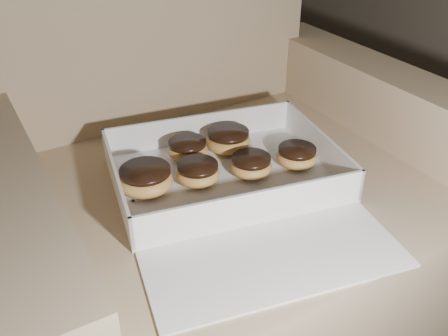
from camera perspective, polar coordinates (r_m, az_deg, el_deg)
armchair at (r=1.16m, az=-1.12°, el=-4.92°), size 0.98×0.83×1.02m
bakery_box at (r=0.98m, az=1.09°, el=-1.99°), size 0.52×0.58×0.07m
donut_a at (r=1.05m, az=8.31°, el=1.37°), size 0.08×0.08×0.04m
donut_b at (r=1.10m, az=0.49°, el=3.22°), size 0.10×0.10×0.05m
donut_c at (r=1.01m, az=3.11°, el=0.33°), size 0.09×0.09×0.04m
donut_d at (r=0.97m, az=-8.93°, el=-1.28°), size 0.11×0.11×0.05m
donut_e at (r=0.99m, az=-3.00°, el=-0.52°), size 0.09×0.09×0.04m
donut_f at (r=1.07m, az=-4.20°, el=2.19°), size 0.09×0.09×0.04m
crumb_a at (r=0.96m, az=-10.37°, el=-3.70°), size 0.01×0.01×0.00m
crumb_b at (r=0.97m, az=10.61°, el=-3.33°), size 0.01×0.01×0.00m
crumb_c at (r=0.98m, az=10.40°, el=-2.75°), size 0.01×0.01×0.00m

